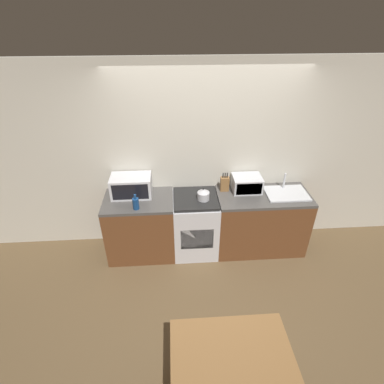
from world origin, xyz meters
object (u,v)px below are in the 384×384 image
at_px(stove_range, 195,224).
at_px(kettle, 203,194).
at_px(bottle, 136,203).
at_px(microwave, 131,186).
at_px(dining_table, 231,359).
at_px(toaster_oven, 247,184).

bearing_deg(stove_range, kettle, -25.98).
height_order(kettle, bottle, bottle).
distance_m(kettle, bottle, 0.88).
xyz_separation_m(stove_range, kettle, (0.10, -0.05, 0.53)).
relative_size(kettle, microwave, 0.34).
relative_size(stove_range, dining_table, 0.93).
distance_m(stove_range, toaster_oven, 0.92).
bearing_deg(stove_range, microwave, 171.53).
distance_m(microwave, bottle, 0.35).
height_order(bottle, dining_table, bottle).
bearing_deg(kettle, dining_table, -89.16).
bearing_deg(dining_table, microwave, 114.41).
height_order(toaster_oven, dining_table, toaster_oven).
bearing_deg(dining_table, toaster_oven, 74.83).
bearing_deg(bottle, kettle, 10.26).
relative_size(stove_range, toaster_oven, 2.30).
xyz_separation_m(microwave, bottle, (0.08, -0.33, -0.06)).
bearing_deg(microwave, stove_range, -8.47).
distance_m(stove_range, kettle, 0.54).
relative_size(bottle, dining_table, 0.22).
distance_m(bottle, dining_table, 2.05).
distance_m(stove_range, bottle, 0.96).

